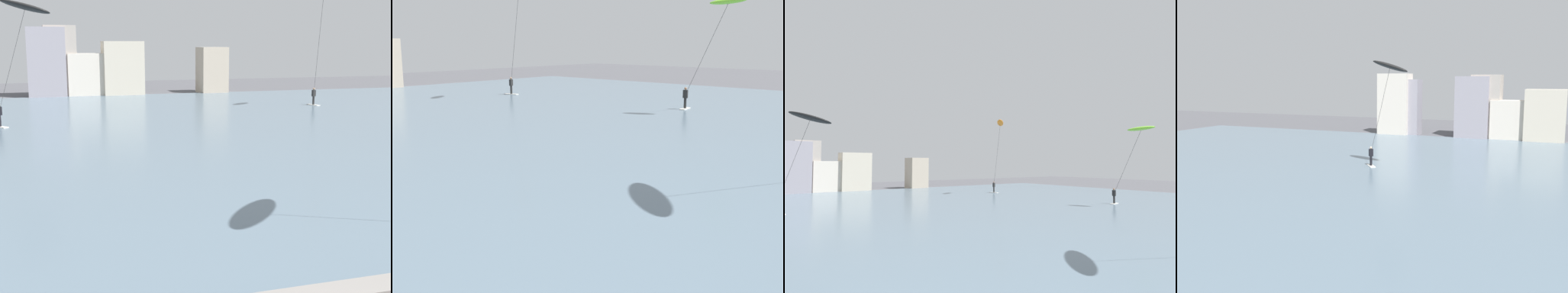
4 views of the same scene
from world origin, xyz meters
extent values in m
cube|color=slate|center=(0.00, 29.90, 0.05)|extent=(84.00, 52.00, 0.10)
cube|color=gray|center=(-2.71, 57.19, 3.81)|extent=(4.07, 3.77, 7.62)
cube|color=#A89E93|center=(-1.20, 57.40, 3.91)|extent=(3.49, 3.11, 7.82)
cube|color=beige|center=(1.89, 56.87, 2.38)|extent=(4.78, 2.49, 4.77)
cube|color=beige|center=(5.69, 56.56, 3.06)|extent=(4.52, 2.93, 6.11)
cube|color=#B7A893|center=(16.47, 56.58, 2.71)|extent=(3.17, 3.18, 5.43)
cube|color=silver|center=(21.04, 40.10, 0.13)|extent=(0.79, 1.47, 0.06)
cylinder|color=black|center=(21.04, 40.10, 0.55)|extent=(0.20, 0.20, 0.78)
cube|color=black|center=(21.04, 40.10, 1.24)|extent=(0.39, 0.30, 0.60)
sphere|color=tan|center=(21.04, 40.10, 1.65)|extent=(0.20, 0.20, 0.20)
cylinder|color=#333333|center=(20.60, 38.83, 5.58)|extent=(0.89, 2.57, 8.79)
cube|color=silver|center=(-6.74, 34.26, 0.13)|extent=(1.21, 1.38, 0.06)
cylinder|color=black|center=(-6.74, 34.26, 0.55)|extent=(0.20, 0.20, 0.78)
cylinder|color=#333333|center=(-5.68, 33.64, 4.64)|extent=(2.14, 1.27, 6.92)
ellipsoid|color=black|center=(-4.63, 33.02, 8.25)|extent=(3.56, 2.15, 1.41)
camera|label=1|loc=(-4.62, -5.38, 5.86)|focal=49.66mm
camera|label=2|loc=(-10.78, 2.00, 5.18)|focal=46.75mm
camera|label=3|loc=(-9.50, 2.00, 4.31)|focal=30.35mm
camera|label=4|loc=(8.01, 0.24, 7.26)|focal=41.70mm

